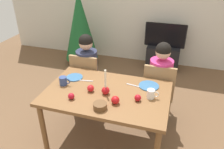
# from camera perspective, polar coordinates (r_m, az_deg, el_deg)

# --- Properties ---
(ground_plane) EXTENTS (7.68, 7.68, 0.00)m
(ground_plane) POSITION_cam_1_polar(r_m,az_deg,el_deg) (3.02, -1.16, -16.45)
(ground_plane) COLOR brown
(back_wall) EXTENTS (6.40, 0.10, 2.60)m
(back_wall) POSITION_cam_1_polar(r_m,az_deg,el_deg) (4.74, 9.00, 18.25)
(back_wall) COLOR beige
(back_wall) RESTS_ON ground
(dining_table) EXTENTS (1.40, 0.90, 0.75)m
(dining_table) POSITION_cam_1_polar(r_m,az_deg,el_deg) (2.59, -1.31, -6.00)
(dining_table) COLOR brown
(dining_table) RESTS_ON ground
(chair_left) EXTENTS (0.40, 0.40, 0.90)m
(chair_left) POSITION_cam_1_polar(r_m,az_deg,el_deg) (3.31, -6.38, -0.93)
(chair_left) COLOR #99754C
(chair_left) RESTS_ON ground
(chair_right) EXTENTS (0.40, 0.40, 0.90)m
(chair_right) POSITION_cam_1_polar(r_m,az_deg,el_deg) (3.09, 11.77, -3.73)
(chair_right) COLOR #99754C
(chair_right) RESTS_ON ground
(person_left_child) EXTENTS (0.30, 0.30, 1.17)m
(person_left_child) POSITION_cam_1_polar(r_m,az_deg,el_deg) (3.30, -6.22, 0.20)
(person_left_child) COLOR #33384C
(person_left_child) RESTS_ON ground
(person_right_child) EXTENTS (0.30, 0.30, 1.17)m
(person_right_child) POSITION_cam_1_polar(r_m,az_deg,el_deg) (3.09, 11.95, -2.52)
(person_right_child) COLOR #33384C
(person_right_child) RESTS_ON ground
(tv_stand) EXTENTS (0.64, 0.40, 0.48)m
(tv_stand) POSITION_cam_1_polar(r_m,az_deg,el_deg) (4.72, 12.76, 4.31)
(tv_stand) COLOR black
(tv_stand) RESTS_ON ground
(tv) EXTENTS (0.79, 0.05, 0.46)m
(tv) POSITION_cam_1_polar(r_m,az_deg,el_deg) (4.55, 13.40, 9.69)
(tv) COLOR black
(tv) RESTS_ON tv_stand
(christmas_tree) EXTENTS (0.68, 0.68, 1.61)m
(christmas_tree) POSITION_cam_1_polar(r_m,az_deg,el_deg) (4.65, -8.13, 12.19)
(christmas_tree) COLOR brown
(christmas_tree) RESTS_ON ground
(candle_centerpiece) EXTENTS (0.09, 0.09, 0.30)m
(candle_centerpiece) POSITION_cam_1_polar(r_m,az_deg,el_deg) (2.47, -1.63, -3.75)
(candle_centerpiece) COLOR red
(candle_centerpiece) RESTS_ON dining_table
(plate_left) EXTENTS (0.21, 0.21, 0.01)m
(plate_left) POSITION_cam_1_polar(r_m,az_deg,el_deg) (2.85, -9.54, -0.70)
(plate_left) COLOR teal
(plate_left) RESTS_ON dining_table
(plate_right) EXTENTS (0.24, 0.24, 0.01)m
(plate_right) POSITION_cam_1_polar(r_m,az_deg,el_deg) (2.67, 9.36, -2.86)
(plate_right) COLOR teal
(plate_right) RESTS_ON dining_table
(mug_left) EXTENTS (0.14, 0.09, 0.10)m
(mug_left) POSITION_cam_1_polar(r_m,az_deg,el_deg) (2.70, -12.32, -1.65)
(mug_left) COLOR #33477F
(mug_left) RESTS_ON dining_table
(mug_right) EXTENTS (0.13, 0.08, 0.10)m
(mug_right) POSITION_cam_1_polar(r_m,az_deg,el_deg) (2.45, 9.93, -4.89)
(mug_right) COLOR white
(mug_right) RESTS_ON dining_table
(fork_left) EXTENTS (0.18, 0.04, 0.01)m
(fork_left) POSITION_cam_1_polar(r_m,az_deg,el_deg) (2.76, -6.72, -1.58)
(fork_left) COLOR silver
(fork_left) RESTS_ON dining_table
(fork_right) EXTENTS (0.18, 0.04, 0.01)m
(fork_right) POSITION_cam_1_polar(r_m,az_deg,el_deg) (2.66, 5.54, -2.79)
(fork_right) COLOR silver
(fork_right) RESTS_ON dining_table
(bowl_walnuts) EXTENTS (0.14, 0.14, 0.06)m
(bowl_walnuts) POSITION_cam_1_polar(r_m,az_deg,el_deg) (2.28, -3.07, -7.99)
(bowl_walnuts) COLOR brown
(bowl_walnuts) RESTS_ON dining_table
(apple_near_candle) EXTENTS (0.09, 0.09, 0.09)m
(apple_near_candle) POSITION_cam_1_polar(r_m,az_deg,el_deg) (2.33, 0.84, -6.52)
(apple_near_candle) COLOR red
(apple_near_candle) RESTS_ON dining_table
(apple_by_left_plate) EXTENTS (0.07, 0.07, 0.07)m
(apple_by_left_plate) POSITION_cam_1_polar(r_m,az_deg,el_deg) (2.45, -10.35, -5.46)
(apple_by_left_plate) COLOR #AD1222
(apple_by_left_plate) RESTS_ON dining_table
(apple_by_right_mug) EXTENTS (0.07, 0.07, 0.07)m
(apple_by_right_mug) POSITION_cam_1_polar(r_m,az_deg,el_deg) (2.39, 6.58, -5.93)
(apple_by_right_mug) COLOR #B1111C
(apple_by_right_mug) RESTS_ON dining_table
(apple_far_edge) EXTENTS (0.08, 0.08, 0.08)m
(apple_far_edge) POSITION_cam_1_polar(r_m,az_deg,el_deg) (2.54, -5.48, -3.52)
(apple_far_edge) COLOR red
(apple_far_edge) RESTS_ON dining_table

